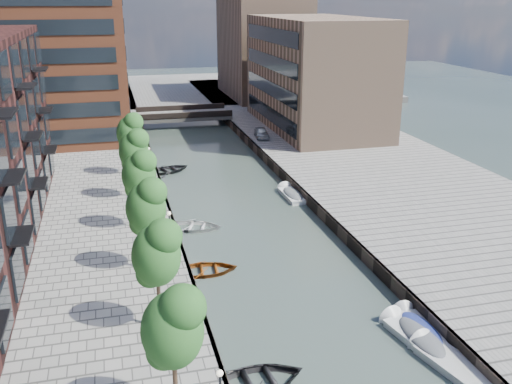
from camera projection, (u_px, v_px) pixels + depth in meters
name	position (u px, v px, depth m)	size (l,w,h in m)	color
water	(231.00, 196.00, 52.52)	(300.00, 300.00, 0.00)	#38473F
quay_right	(389.00, 178.00, 56.16)	(20.00, 140.00, 1.00)	gray
quay_wall_left	(164.00, 197.00, 50.91)	(0.25, 140.00, 1.00)	#332823
quay_wall_right	(294.00, 186.00, 53.81)	(0.25, 140.00, 1.00)	#332823
far_closure	(164.00, 91.00, 107.28)	(80.00, 40.00, 1.00)	gray
tower	(41.00, 9.00, 66.16)	(18.00, 18.00, 30.00)	brown
tan_block_near	(315.00, 73.00, 73.85)	(12.00, 25.00, 14.00)	#8F6F58
tan_block_far	(263.00, 48.00, 97.32)	(12.00, 20.00, 16.00)	#8F6F58
bridge	(184.00, 115.00, 81.36)	(13.00, 6.00, 1.30)	gray
tree_1	(172.00, 325.00, 22.24)	(2.50, 2.50, 5.95)	#382619
tree_2	(156.00, 252.00, 28.64)	(2.50, 2.50, 5.95)	#382619
tree_3	(146.00, 205.00, 35.05)	(2.50, 2.50, 5.95)	#382619
tree_4	(139.00, 173.00, 41.46)	(2.50, 2.50, 5.95)	#382619
tree_5	(134.00, 149.00, 47.86)	(2.50, 2.50, 5.95)	#382619
tree_6	(130.00, 131.00, 54.27)	(2.50, 2.50, 5.95)	#382619
lamp_1	(170.00, 236.00, 35.03)	(0.24, 0.24, 4.12)	black
lamp_2	(150.00, 165.00, 49.67)	(0.24, 0.24, 4.12)	black
sloop_2	(206.00, 273.00, 37.99)	(3.08, 4.31, 0.89)	#7A370D
sloop_3	(194.00, 229.00, 45.11)	(3.16, 4.42, 0.92)	silver
sloop_4	(169.00, 172.00, 59.77)	(3.32, 4.65, 0.96)	black
motorboat_1	(415.00, 336.00, 30.58)	(2.49, 5.08, 1.62)	white
motorboat_2	(448.00, 363.00, 28.46)	(2.86, 5.35, 1.69)	silver
motorboat_3	(418.00, 328.00, 31.30)	(1.84, 4.57, 1.49)	silver
motorboat_4	(291.00, 194.00, 52.45)	(1.67, 4.56, 1.51)	white
car	(262.00, 133.00, 69.75)	(1.52, 3.77, 1.29)	silver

